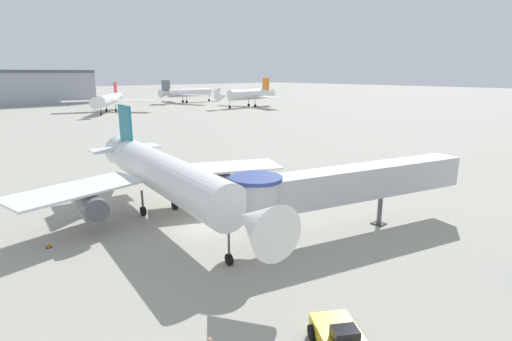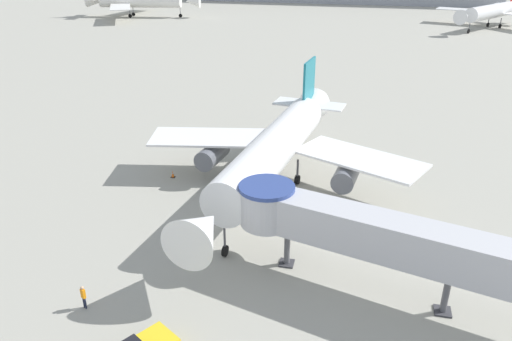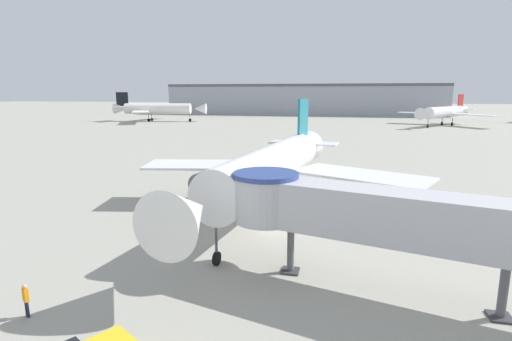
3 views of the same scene
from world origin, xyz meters
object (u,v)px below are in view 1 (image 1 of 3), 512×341
traffic_cone_port_wing (48,244)px  main_airplane (165,176)px  background_jet_gray_tail (188,93)px  jet_bridge (342,185)px  pushback_tug_yellow (339,336)px  background_jet_red_tail (109,99)px  background_jet_orange_tail (249,94)px

traffic_cone_port_wing → main_airplane: bearing=-2.4°
main_airplane → background_jet_gray_tail: 158.31m
jet_bridge → pushback_tug_yellow: jet_bridge is taller
traffic_cone_port_wing → background_jet_gray_tail: background_jet_gray_tail is taller
jet_bridge → background_jet_red_tail: 127.24m
main_airplane → background_jet_gray_tail: size_ratio=0.90×
background_jet_red_tail → background_jet_orange_tail: bearing=17.5°
pushback_tug_yellow → background_jet_gray_tail: size_ratio=0.11×
jet_bridge → background_jet_red_tail: (28.86, 123.93, 0.06)m
background_jet_orange_tail → traffic_cone_port_wing: bearing=-51.1°
traffic_cone_port_wing → background_jet_red_tail: (49.34, 110.02, 4.24)m
traffic_cone_port_wing → background_jet_orange_tail: 138.76m
pushback_tug_yellow → background_jet_gray_tail: background_jet_gray_tail is taller
traffic_cone_port_wing → background_jet_orange_tail: size_ratio=0.02×
main_airplane → background_jet_orange_tail: 131.30m
pushback_tug_yellow → background_jet_orange_tail: size_ratio=0.12×
traffic_cone_port_wing → background_jet_orange_tail: bearing=42.7°
main_airplane → background_jet_gray_tail: background_jet_gray_tail is taller
main_airplane → pushback_tug_yellow: (-2.95, -23.01, -3.59)m
traffic_cone_port_wing → background_jet_gray_tail: 164.09m
pushback_tug_yellow → traffic_cone_port_wing: bearing=139.9°
background_jet_gray_tail → main_airplane: bearing=147.9°
background_jet_gray_tail → background_jet_red_tail: bearing=116.2°
background_jet_orange_tail → pushback_tug_yellow: bearing=-42.5°
background_jet_gray_tail → background_jet_red_tail: background_jet_gray_tail is taller
pushback_tug_yellow → traffic_cone_port_wing: (-7.79, 23.45, -0.44)m
main_airplane → traffic_cone_port_wing: (-10.74, 0.44, -4.02)m
background_jet_red_tail → pushback_tug_yellow: bearing=-72.8°
background_jet_gray_tail → pushback_tug_yellow: bearing=151.1°
traffic_cone_port_wing → background_jet_gray_tail: size_ratio=0.02×
traffic_cone_port_wing → background_jet_orange_tail: background_jet_orange_tail is taller
traffic_cone_port_wing → background_jet_orange_tail: (101.94, 94.02, 4.81)m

